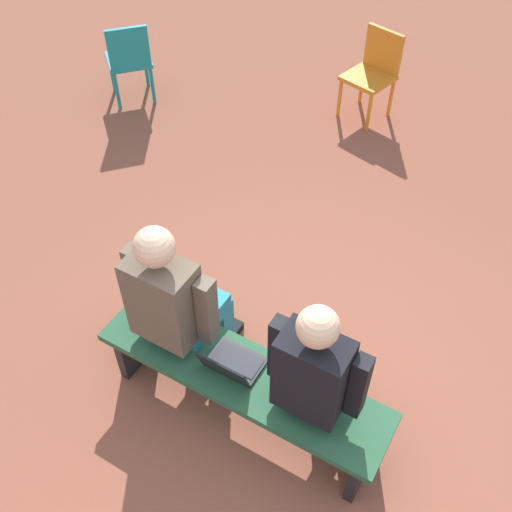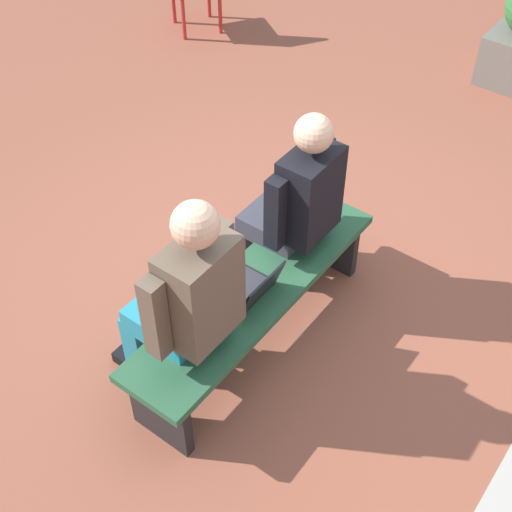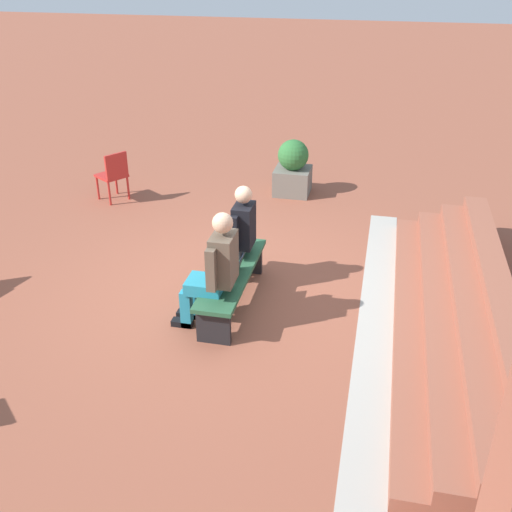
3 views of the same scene
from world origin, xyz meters
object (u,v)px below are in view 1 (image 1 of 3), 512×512
(person_adult, at_px, (177,301))
(laptop, at_px, (231,364))
(person_student, at_px, (319,372))
(plastic_chair_by_pillar, at_px, (374,69))
(plastic_chair_far_right, at_px, (129,58))
(bench, at_px, (242,381))

(person_adult, xyz_separation_m, laptop, (-0.41, 0.08, -0.24))
(person_student, height_order, plastic_chair_by_pillar, person_student)
(person_student, xyz_separation_m, plastic_chair_far_right, (3.28, -2.45, -0.23))
(person_adult, relative_size, plastic_chair_by_pillar, 1.65)
(person_student, distance_m, person_adult, 0.92)
(laptop, xyz_separation_m, plastic_chair_by_pillar, (0.59, -3.55, -0.02))
(bench, relative_size, plastic_chair_far_right, 2.14)
(bench, height_order, plastic_chair_by_pillar, plastic_chair_by_pillar)
(bench, relative_size, person_student, 1.35)
(bench, bearing_deg, laptop, 10.57)
(person_adult, relative_size, plastic_chair_far_right, 1.65)
(person_student, height_order, laptop, person_student)
(plastic_chair_by_pillar, bearing_deg, person_adult, 92.91)
(laptop, relative_size, plastic_chair_by_pillar, 0.38)
(person_adult, bearing_deg, laptop, 168.72)
(bench, relative_size, laptop, 5.62)
(person_student, height_order, person_adult, person_adult)
(laptop, bearing_deg, bench, -169.43)
(bench, bearing_deg, plastic_chair_by_pillar, -79.55)
(person_adult, height_order, plastic_chair_far_right, person_adult)
(bench, xyz_separation_m, laptop, (0.06, 0.01, 0.15))
(plastic_chair_far_right, bearing_deg, bench, 138.37)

